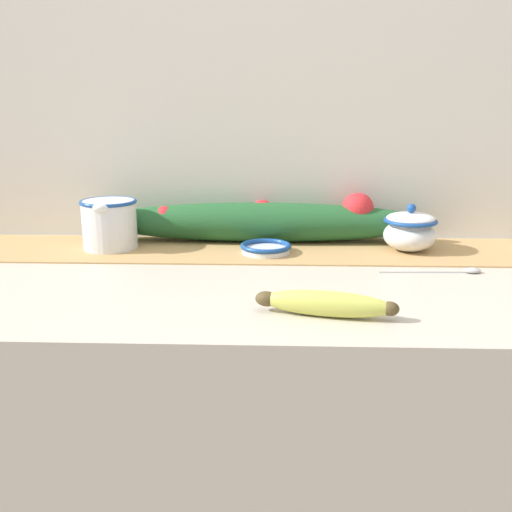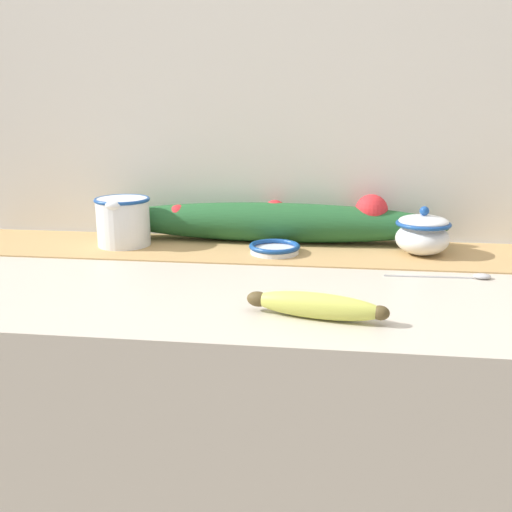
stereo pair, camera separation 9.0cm
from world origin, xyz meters
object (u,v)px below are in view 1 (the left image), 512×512
cream_pitcher (110,222)px  small_dish (266,248)px  banana (325,304)px  sugar_bowl (410,230)px  spoon (461,271)px

cream_pitcher → small_dish: size_ratio=1.31×
banana → small_dish: bearing=104.9°
sugar_bowl → small_dish: (-0.31, -0.03, -0.03)m
cream_pitcher → spoon: size_ratio=0.73×
spoon → small_dish: bearing=159.6°
cream_pitcher → spoon: 0.74m
small_dish → banana: bearing=-75.1°
banana → spoon: size_ratio=1.12×
banana → spoon: (0.28, 0.24, -0.02)m
cream_pitcher → spoon: cream_pitcher is taller
sugar_bowl → spoon: bearing=-67.1°
cream_pitcher → small_dish: bearing=-5.1°
sugar_bowl → spoon: (0.07, -0.16, -0.04)m
sugar_bowl → small_dish: sugar_bowl is taller
cream_pitcher → sugar_bowl: 0.65m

